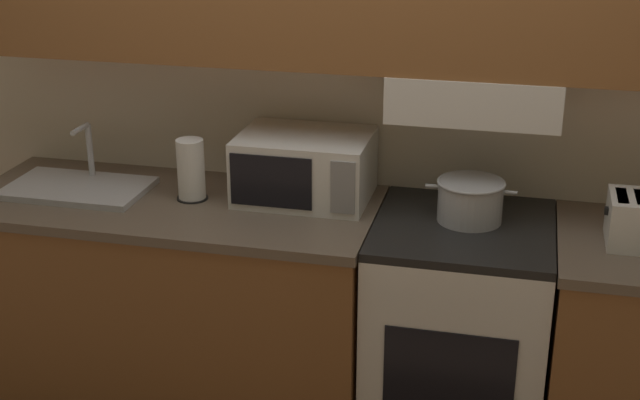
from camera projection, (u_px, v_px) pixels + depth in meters
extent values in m
plane|color=#3D2D23|center=(340.00, 378.00, 3.81)|extent=(16.00, 16.00, 0.00)
cube|color=silver|center=(345.00, 86.00, 3.37)|extent=(5.07, 0.05, 2.55)
cube|color=white|center=(475.00, 94.00, 3.08)|extent=(0.59, 0.34, 0.16)
cube|color=brown|center=(178.00, 311.00, 3.48)|extent=(1.51, 0.67, 0.86)
cube|color=brown|center=(171.00, 204.00, 3.31)|extent=(1.53, 0.69, 0.04)
cube|color=brown|center=(623.00, 363.00, 3.12)|extent=(0.51, 0.67, 0.86)
cube|color=brown|center=(639.00, 247.00, 2.95)|extent=(0.53, 0.69, 0.04)
cube|color=white|center=(457.00, 341.00, 3.25)|extent=(0.62, 0.65, 0.87)
cube|color=black|center=(464.00, 229.00, 3.09)|extent=(0.62, 0.65, 0.03)
cube|color=black|center=(449.00, 373.00, 2.93)|extent=(0.43, 0.01, 0.30)
cylinder|color=black|center=(419.00, 237.00, 3.00)|extent=(0.09, 0.09, 0.01)
cylinder|color=black|center=(503.00, 244.00, 2.94)|extent=(0.09, 0.09, 0.01)
cylinder|color=black|center=(429.00, 209.00, 3.23)|extent=(0.09, 0.09, 0.01)
cylinder|color=black|center=(506.00, 216.00, 3.17)|extent=(0.09, 0.09, 0.01)
cylinder|color=#B7BABF|center=(470.00, 201.00, 3.09)|extent=(0.22, 0.22, 0.15)
torus|color=#B7BABF|center=(471.00, 182.00, 3.07)|extent=(0.24, 0.24, 0.01)
cylinder|color=#B7BABF|center=(433.00, 186.00, 3.10)|extent=(0.05, 0.01, 0.01)
cylinder|color=#B7BABF|center=(510.00, 192.00, 3.05)|extent=(0.05, 0.01, 0.01)
cube|color=white|center=(305.00, 167.00, 3.28)|extent=(0.48, 0.37, 0.24)
cube|color=black|center=(271.00, 182.00, 3.13)|extent=(0.30, 0.01, 0.19)
cube|color=gray|center=(343.00, 188.00, 3.07)|extent=(0.09, 0.01, 0.19)
cube|color=black|center=(606.00, 211.00, 2.92)|extent=(0.01, 0.02, 0.02)
cube|color=black|center=(622.00, 197.00, 2.89)|extent=(0.03, 0.15, 0.01)
cube|color=#B7BABF|center=(78.00, 188.00, 3.38)|extent=(0.53, 0.33, 0.02)
cube|color=#4C4F54|center=(76.00, 189.00, 3.37)|extent=(0.45, 0.25, 0.01)
cylinder|color=#B7BABF|center=(90.00, 150.00, 3.45)|extent=(0.02, 0.02, 0.21)
cylinder|color=#B7BABF|center=(80.00, 129.00, 3.36)|extent=(0.02, 0.12, 0.02)
cylinder|color=black|center=(193.00, 198.00, 3.31)|extent=(0.12, 0.12, 0.01)
cylinder|color=white|center=(191.00, 169.00, 3.27)|extent=(0.10, 0.10, 0.22)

